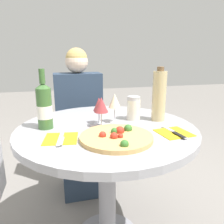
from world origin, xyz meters
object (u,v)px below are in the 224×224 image
object	(u,v)px
pizza_large	(116,137)
wine_bottle	(44,106)
tall_carafe	(159,96)
dining_table	(107,149)
chair_behind_diner	(79,134)
seated_diner	(80,128)

from	to	relation	value
pizza_large	wine_bottle	distance (m)	0.41
wine_bottle	tall_carafe	size ratio (longest dim) A/B	0.99
pizza_large	dining_table	bearing A→B (deg)	89.80
chair_behind_diner	seated_diner	world-z (taller)	seated_diner
chair_behind_diner	seated_diner	bearing A→B (deg)	90.00
chair_behind_diner	tall_carafe	size ratio (longest dim) A/B	2.69
dining_table	chair_behind_diner	bearing A→B (deg)	95.74
pizza_large	wine_bottle	world-z (taller)	wine_bottle
dining_table	seated_diner	xyz separation A→B (m)	(-0.08, 0.64, -0.09)
seated_diner	tall_carafe	size ratio (longest dim) A/B	3.76
wine_bottle	chair_behind_diner	bearing A→B (deg)	71.79
chair_behind_diner	wine_bottle	distance (m)	0.88
dining_table	pizza_large	world-z (taller)	pizza_large
seated_diner	chair_behind_diner	bearing A→B (deg)	-90.00
seated_diner	wine_bottle	size ratio (longest dim) A/B	3.78
chair_behind_diner	pizza_large	xyz separation A→B (m)	(0.08, -0.97, 0.34)
seated_diner	tall_carafe	world-z (taller)	seated_diner
seated_diner	pizza_large	size ratio (longest dim) A/B	3.48
tall_carafe	seated_diner	bearing A→B (deg)	123.27
dining_table	wine_bottle	size ratio (longest dim) A/B	3.10
dining_table	wine_bottle	distance (m)	0.41
tall_carafe	wine_bottle	bearing A→B (deg)	178.69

